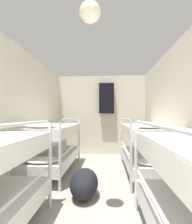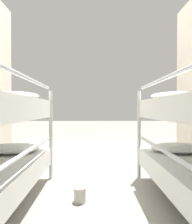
% 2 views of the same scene
% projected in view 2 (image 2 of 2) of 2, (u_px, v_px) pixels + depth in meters
% --- Properties ---
extents(ground_plane, '(20.00, 20.00, 0.00)m').
position_uv_depth(ground_plane, '(95.00, 164.00, 2.74)').
color(ground_plane, gray).
extents(tin_can, '(0.11, 0.11, 0.13)m').
position_uv_depth(tin_can, '(80.00, 194.00, 1.62)').
color(tin_can, '#B7B2A8').
rests_on(tin_can, ground_plane).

